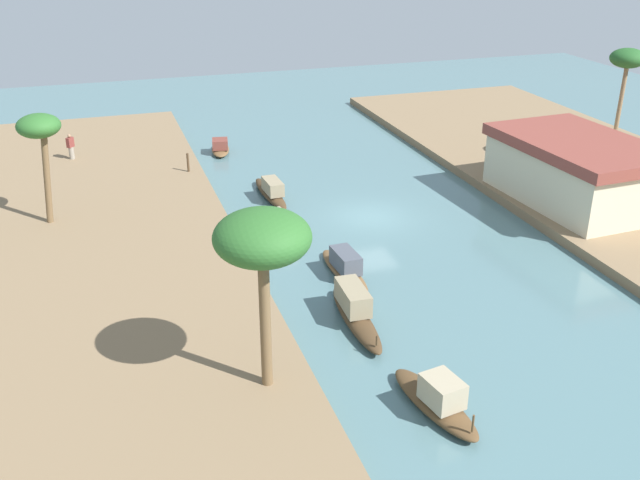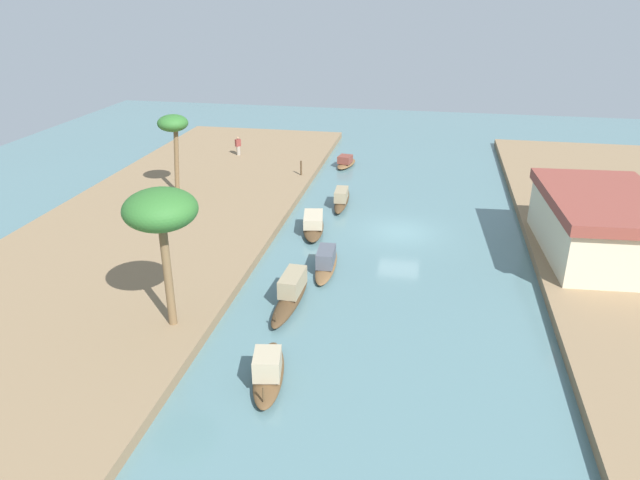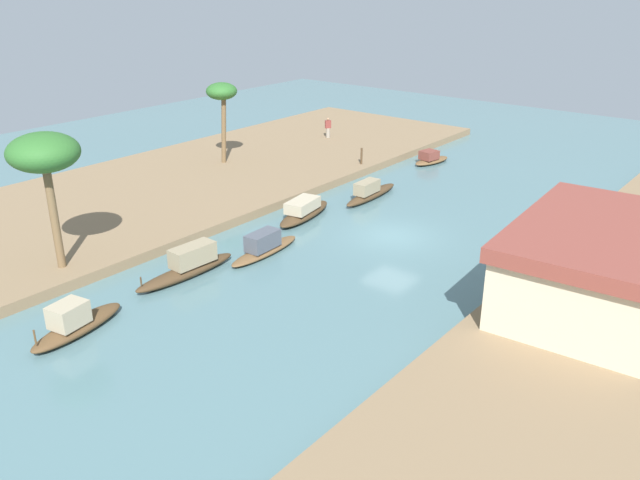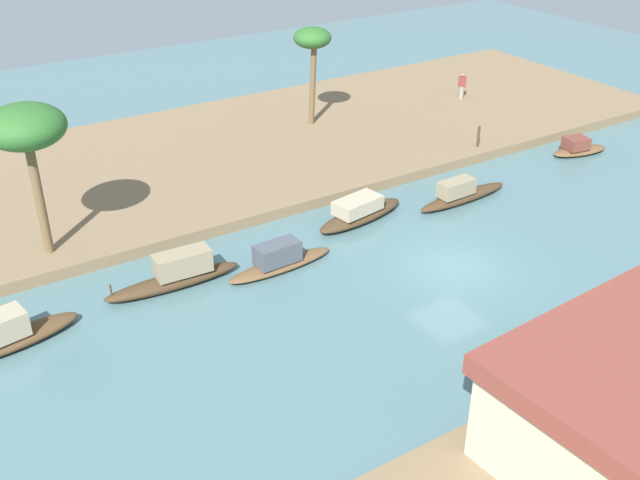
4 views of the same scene
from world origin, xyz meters
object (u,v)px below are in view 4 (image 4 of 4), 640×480
Objects in this scene: mooring_post at (478,136)px; palm_tree_left_near at (312,42)px; sampan_downstream_large at (360,212)px; person_on_near_bank at (462,86)px; sampan_upstream_small at (177,274)px; palm_tree_left_far at (25,129)px; sampan_with_tall_canopy at (14,334)px; sampan_with_red_awning at (461,194)px; sampan_near_left_bank at (578,148)px; sampan_open_hull at (279,260)px.

palm_tree_left_near is at bearing -53.60° from mooring_post.
person_on_near_bank is at bearing -156.29° from sampan_downstream_large.
palm_tree_left_far is (3.55, -4.36, 5.07)m from sampan_upstream_small.
mooring_post reaches higher than sampan_with_tall_canopy.
sampan_upstream_small is 0.98× the size of palm_tree_left_near.
person_on_near_bank is 10.93m from palm_tree_left_near.
sampan_with_red_awning is at bearing -91.45° from person_on_near_bank.
sampan_near_left_bank is at bearing 149.25° from mooring_post.
sampan_upstream_small is at bearing 129.13° from palm_tree_left_far.
palm_tree_left_far is (21.98, -0.74, 4.55)m from mooring_post.
sampan_downstream_large is at bearing -106.39° from person_on_near_bank.
sampan_with_tall_canopy is 0.94× the size of sampan_open_hull.
sampan_with_tall_canopy is 2.77× the size of person_on_near_bank.
sampan_with_tall_canopy is 22.70m from palm_tree_left_near.
sampan_near_left_bank is at bearing 170.72° from sampan_downstream_large.
palm_tree_left_far is (7.41, -5.33, 5.17)m from sampan_open_hull.
sampan_with_red_awning is at bearing 170.80° from sampan_with_tall_canopy.
person_on_near_bank is at bearing -169.96° from sampan_with_tall_canopy.
sampan_open_hull is 2.96× the size of person_on_near_bank.
sampan_open_hull is 0.77× the size of palm_tree_left_far.
sampan_open_hull is at bearing 53.23° from palm_tree_left_near.
sampan_open_hull is (19.21, 1.83, 0.08)m from sampan_near_left_bank.
sampan_with_tall_canopy is (19.89, 0.31, 0.03)m from sampan_with_red_awning.
palm_tree_left_far is (26.61, 5.77, 4.35)m from person_on_near_bank.
sampan_upstream_small is at bearing -3.42° from sampan_with_red_awning.
palm_tree_left_near is (-18.91, -11.67, 4.67)m from sampan_with_tall_canopy.
palm_tree_left_near is at bearing -129.52° from sampan_open_hull.
sampan_near_left_bank is at bearing -175.69° from sampan_with_red_awning.
sampan_upstream_small is 6.03m from sampan_with_tall_canopy.
sampan_upstream_small is at bearing 12.36° from sampan_near_left_bank.
mooring_post is at bearing -166.58° from sampan_upstream_small.
sampan_downstream_large is 4.39× the size of mooring_post.
mooring_post is (4.63, 6.51, -0.20)m from person_on_near_bank.
sampan_upstream_small is at bearing -16.85° from sampan_open_hull.
sampan_with_tall_canopy is at bearing 12.98° from sampan_near_left_bank.
sampan_with_red_awning is 1.20× the size of sampan_with_tall_canopy.
palm_tree_left_near is at bearing -158.43° from sampan_with_tall_canopy.
sampan_open_hull is at bearing 15.67° from sampan_near_left_bank.
sampan_downstream_large is at bearing 163.73° from palm_tree_left_far.
sampan_open_hull is 10.49m from palm_tree_left_far.
person_on_near_bank is 27.57m from palm_tree_left_far.
sampan_downstream_large is 1.12× the size of sampan_with_tall_canopy.
sampan_with_tall_canopy is at bearing -119.74° from person_on_near_bank.
sampan_with_red_awning reaches higher than sampan_near_left_bank.
sampan_with_red_awning is 0.96× the size of palm_tree_left_near.
sampan_with_tall_canopy reaches higher than sampan_with_red_awning.
sampan_near_left_bank is 9.31m from person_on_near_bank.
sampan_with_red_awning is 19.90m from sampan_with_tall_canopy.
sampan_near_left_bank is 27.35m from palm_tree_left_far.
palm_tree_left_far is at bearing -126.78° from sampan_with_tall_canopy.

